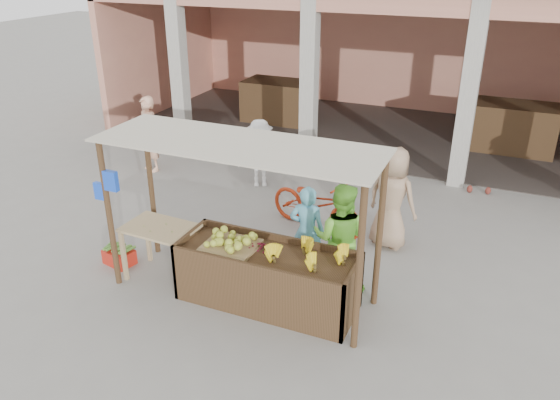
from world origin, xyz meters
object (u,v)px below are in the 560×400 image
at_px(side_table, 161,235).
at_px(vendor_green, 340,236).
at_px(vendor_blue, 307,229).
at_px(fruit_stall, 267,279).
at_px(red_crate, 119,257).
at_px(motorcycle, 317,203).

relative_size(side_table, vendor_green, 0.62).
xyz_separation_m(vendor_blue, vendor_green, (0.59, -0.19, 0.10)).
distance_m(fruit_stall, vendor_green, 1.25).
bearing_deg(red_crate, vendor_green, 23.95).
distance_m(vendor_blue, motorcycle, 1.57).
distance_m(fruit_stall, side_table, 1.83).
bearing_deg(fruit_stall, vendor_blue, 75.36).
height_order(vendor_blue, motorcycle, vendor_blue).
relative_size(red_crate, vendor_blue, 0.29).
xyz_separation_m(fruit_stall, vendor_green, (0.84, 0.76, 0.51)).
bearing_deg(motorcycle, side_table, 161.76).
bearing_deg(red_crate, fruit_stall, 11.67).
bearing_deg(motorcycle, vendor_green, -134.15).
relative_size(side_table, vendor_blue, 0.70).
bearing_deg(fruit_stall, vendor_green, 42.22).
bearing_deg(fruit_stall, red_crate, 179.66).
height_order(fruit_stall, motorcycle, motorcycle).
distance_m(red_crate, motorcycle, 3.56).
distance_m(side_table, vendor_green, 2.76).
height_order(side_table, vendor_green, vendor_green).
relative_size(vendor_green, motorcycle, 0.90).
bearing_deg(vendor_blue, red_crate, 10.44).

